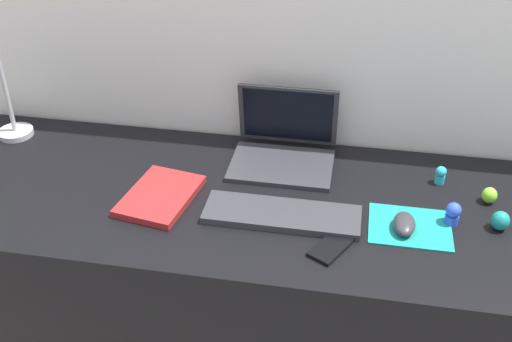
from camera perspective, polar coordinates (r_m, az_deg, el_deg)
The scene contains 13 objects.
back_wall at distance 1.95m, azimuth 1.04°, elevation 6.40°, with size 3.06×0.05×1.70m, color silver.
desk at distance 1.94m, azimuth -0.91°, elevation -11.36°, with size 1.86×0.66×0.74m, color black.
laptop at distance 1.84m, azimuth 2.63°, elevation 2.62°, with size 0.30×0.25×0.21m.
keyboard at distance 1.62m, azimuth 2.41°, elevation -4.06°, with size 0.41×0.13×0.02m, color #333338.
mousepad at distance 1.64m, azimuth 14.03°, elevation -5.01°, with size 0.21×0.17×0.00m, color teal.
mouse at distance 1.62m, azimuth 13.54°, elevation -4.77°, with size 0.06×0.10×0.03m, color #333338.
cell_phone at distance 1.54m, azimuth 6.99°, elevation -6.94°, with size 0.06×0.13×0.01m, color black.
desk_lamp at distance 2.05m, azimuth -22.50°, elevation 6.70°, with size 0.11×0.15×0.34m.
notebook_pad at distance 1.71m, azimuth -8.84°, elevation -2.29°, with size 0.17×0.24×0.02m, color maroon.
toy_figurine_cyan at distance 1.82m, azimuth 16.69°, elevation -0.31°, with size 0.03×0.03×0.05m.
toy_figurine_lime at distance 1.78m, azimuth 20.76°, elevation -2.11°, with size 0.04×0.04×0.05m, color #8CDB33.
toy_figurine_teal at distance 1.69m, azimuth 21.64°, elevation -4.29°, with size 0.05×0.05×0.05m, color teal.
toy_figurine_blue at distance 1.66m, azimuth 17.73°, elevation -3.75°, with size 0.04×0.04×0.06m.
Camera 1 is at (0.28, -1.35, 1.73)m, focal length 43.30 mm.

